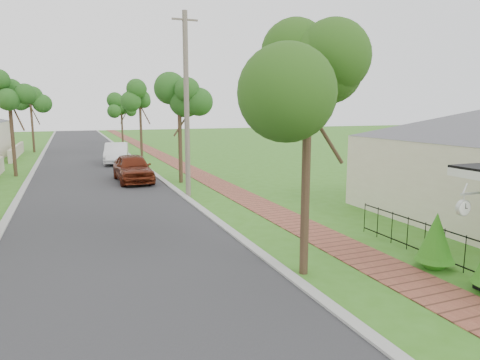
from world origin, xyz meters
TOP-DOWN VIEW (x-y plane):
  - ground at (0.00, 0.00)m, footprint 160.00×160.00m
  - road at (-3.00, 20.00)m, footprint 7.00×120.00m
  - kerb_right at (0.65, 20.00)m, footprint 0.30×120.00m
  - kerb_left at (-6.65, 20.00)m, footprint 0.30×120.00m
  - sidewalk at (3.25, 20.00)m, footprint 1.50×120.00m
  - picket_fence at (4.90, -0.00)m, footprint 0.03×8.02m
  - street_trees at (-2.87, 26.84)m, footprint 10.70×37.65m
  - parked_car_red at (-1.00, 17.21)m, footprint 1.98×4.69m
  - parked_car_white at (-1.00, 26.11)m, footprint 2.31×4.91m
  - near_tree at (1.09, 1.50)m, footprint 2.40×2.40m
  - utility_pole at (0.90, 12.13)m, footprint 1.20×0.24m
  - station_clock at (4.00, -0.60)m, footprint 0.71×0.13m

SIDE VIEW (x-z plane):
  - ground at x=0.00m, z-range 0.00..0.00m
  - road at x=-3.00m, z-range -0.01..0.01m
  - kerb_right at x=0.65m, z-range -0.05..0.05m
  - kerb_left at x=-6.65m, z-range -0.05..0.05m
  - sidewalk at x=3.25m, z-range -0.01..0.01m
  - picket_fence at x=4.90m, z-range 0.03..1.03m
  - parked_car_white at x=-1.00m, z-range 0.00..1.56m
  - parked_car_red at x=-1.00m, z-range 0.00..1.58m
  - station_clock at x=4.00m, z-range 1.68..2.21m
  - utility_pole at x=0.90m, z-range 0.06..8.57m
  - street_trees at x=-2.87m, z-range 1.59..7.48m
  - near_tree at x=1.09m, z-range 1.84..8.00m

